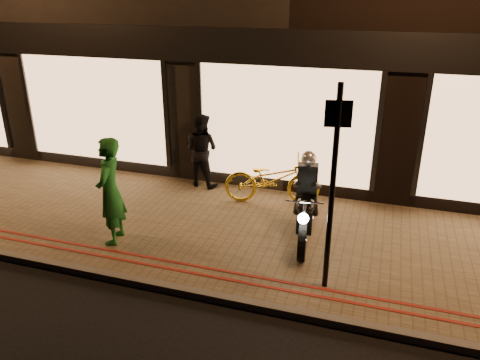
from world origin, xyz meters
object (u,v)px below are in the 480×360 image
Objects in this scene: motorcycle at (306,207)px; sign_post at (333,181)px; bicycle_gold at (272,179)px; person_green at (110,191)px.

motorcycle is 0.65× the size of sign_post.
motorcycle is 1.61m from bicycle_gold.
sign_post is 3.76m from person_green.
bicycle_gold is at bearing 117.95° from motorcycle.
person_green is at bearing 123.65° from bicycle_gold.
motorcycle is 1.78m from sign_post.
motorcycle reaches higher than bicycle_gold.
bicycle_gold is at bearing 119.44° from sign_post.
sign_post is at bearing 72.59° from person_green.
bicycle_gold is (-1.48, 2.62, -1.17)m from sign_post.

